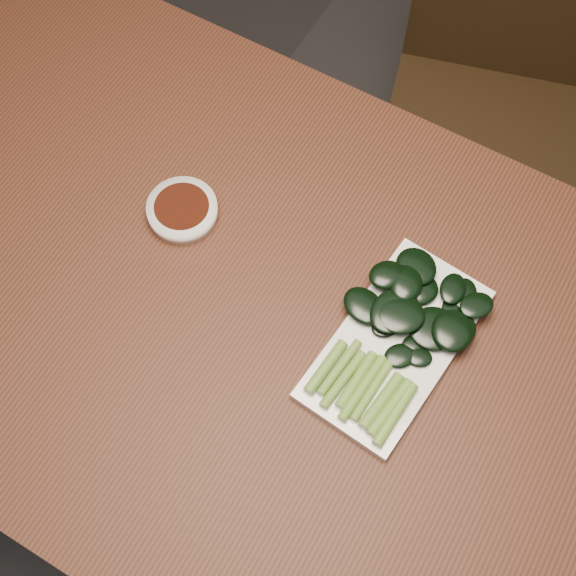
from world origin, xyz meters
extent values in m
plane|color=#2A2828|center=(0.00, 0.00, 0.00)|extent=(6.00, 6.00, 0.00)
cube|color=#401F12|center=(0.00, 0.00, 0.73)|extent=(1.40, 0.80, 0.04)
cylinder|color=#401F12|center=(-0.64, 0.34, 0.35)|extent=(0.05, 0.05, 0.71)
cube|color=black|center=(0.07, 0.65, 0.43)|extent=(0.49, 0.49, 0.04)
cylinder|color=black|center=(-0.04, 0.45, 0.21)|extent=(0.04, 0.04, 0.41)
cylinder|color=black|center=(0.28, 0.54, 0.21)|extent=(0.04, 0.04, 0.41)
cylinder|color=black|center=(-0.14, 0.77, 0.21)|extent=(0.04, 0.04, 0.41)
cylinder|color=black|center=(0.19, 0.86, 0.21)|extent=(0.04, 0.04, 0.41)
cylinder|color=white|center=(-0.21, 0.08, 0.76)|extent=(0.10, 0.10, 0.03)
cylinder|color=#351004|center=(-0.21, 0.08, 0.77)|extent=(0.08, 0.08, 0.00)
cube|color=white|center=(0.14, 0.05, 0.76)|extent=(0.17, 0.29, 0.01)
cylinder|color=olive|center=(0.07, -0.03, 0.77)|extent=(0.02, 0.08, 0.01)
cylinder|color=olive|center=(0.09, -0.02, 0.77)|extent=(0.02, 0.09, 0.01)
cylinder|color=olive|center=(0.10, -0.03, 0.77)|extent=(0.02, 0.09, 0.01)
cylinder|color=olive|center=(0.12, -0.03, 0.77)|extent=(0.02, 0.09, 0.01)
cylinder|color=olive|center=(0.13, -0.03, 0.77)|extent=(0.02, 0.10, 0.01)
cylinder|color=olive|center=(0.14, -0.03, 0.77)|extent=(0.02, 0.09, 0.01)
cylinder|color=olive|center=(0.16, -0.03, 0.77)|extent=(0.03, 0.08, 0.02)
cylinder|color=olive|center=(0.17, -0.04, 0.77)|extent=(0.03, 0.09, 0.02)
cylinder|color=olive|center=(0.18, -0.04, 0.77)|extent=(0.02, 0.09, 0.01)
ellipsoid|color=black|center=(0.17, 0.15, 0.78)|extent=(0.04, 0.05, 0.01)
ellipsoid|color=black|center=(0.20, 0.10, 0.77)|extent=(0.05, 0.06, 0.01)
ellipsoid|color=black|center=(0.19, 0.09, 0.78)|extent=(0.07, 0.07, 0.01)
ellipsoid|color=black|center=(0.19, 0.15, 0.77)|extent=(0.05, 0.06, 0.01)
ellipsoid|color=black|center=(0.13, 0.08, 0.78)|extent=(0.08, 0.08, 0.01)
ellipsoid|color=black|center=(0.12, 0.08, 0.78)|extent=(0.07, 0.08, 0.01)
ellipsoid|color=black|center=(0.08, 0.12, 0.79)|extent=(0.06, 0.06, 0.01)
ellipsoid|color=black|center=(0.19, 0.13, 0.77)|extent=(0.06, 0.06, 0.01)
ellipsoid|color=black|center=(0.11, 0.15, 0.78)|extent=(0.08, 0.08, 0.01)
ellipsoid|color=black|center=(0.08, 0.07, 0.78)|extent=(0.07, 0.06, 0.01)
ellipsoid|color=black|center=(0.13, 0.13, 0.77)|extent=(0.07, 0.06, 0.01)
ellipsoid|color=black|center=(0.11, 0.12, 0.78)|extent=(0.06, 0.07, 0.01)
ellipsoid|color=black|center=(0.12, 0.09, 0.78)|extent=(0.07, 0.06, 0.01)
ellipsoid|color=black|center=(0.17, 0.09, 0.77)|extent=(0.09, 0.09, 0.01)
ellipsoid|color=black|center=(0.21, 0.14, 0.78)|extent=(0.06, 0.06, 0.01)
ellipsoid|color=black|center=(0.15, 0.03, 0.77)|extent=(0.05, 0.05, 0.01)
ellipsoid|color=black|center=(0.11, 0.06, 0.77)|extent=(0.04, 0.04, 0.01)
ellipsoid|color=black|center=(0.17, 0.04, 0.77)|extent=(0.04, 0.04, 0.01)
ellipsoid|color=black|center=(0.16, 0.06, 0.77)|extent=(0.04, 0.04, 0.01)
camera|label=1|loc=(0.21, -0.35, 1.74)|focal=50.00mm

